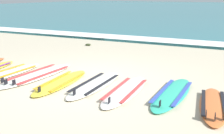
% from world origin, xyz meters
% --- Properties ---
extents(ground_plane, '(80.00, 80.00, 0.00)m').
position_xyz_m(ground_plane, '(0.00, 0.00, 0.00)').
color(ground_plane, '#C1B599').
extents(wave_foam_strip, '(80.00, 1.24, 0.11)m').
position_xyz_m(wave_foam_strip, '(0.00, 6.04, 0.06)').
color(wave_foam_strip, white).
rests_on(wave_foam_strip, ground).
extents(surfboard_2, '(0.56, 2.22, 0.18)m').
position_xyz_m(surfboard_2, '(-2.03, -0.35, 0.04)').
color(surfboard_2, silver).
rests_on(surfboard_2, ground).
extents(surfboard_3, '(0.70, 2.54, 0.18)m').
position_xyz_m(surfboard_3, '(-1.28, -0.15, 0.04)').
color(surfboard_3, silver).
rests_on(surfboard_3, ground).
extents(surfboard_4, '(0.71, 2.14, 0.18)m').
position_xyz_m(surfboard_4, '(-0.41, -0.39, 0.04)').
color(surfboard_4, yellow).
rests_on(surfboard_4, ground).
extents(surfboard_5, '(0.61, 2.19, 0.18)m').
position_xyz_m(surfboard_5, '(0.35, -0.20, 0.04)').
color(surfboard_5, silver).
rests_on(surfboard_5, ground).
extents(surfboard_6, '(0.68, 2.19, 0.18)m').
position_xyz_m(surfboard_6, '(1.11, -0.30, 0.04)').
color(surfboard_6, white).
rests_on(surfboard_6, ground).
extents(surfboard_7, '(0.57, 2.21, 0.18)m').
position_xyz_m(surfboard_7, '(2.01, -0.04, 0.04)').
color(surfboard_7, '#2DB793').
rests_on(surfboard_7, ground).
extents(surfboard_8, '(0.77, 1.97, 0.18)m').
position_xyz_m(surfboard_8, '(2.82, -0.32, 0.04)').
color(surfboard_8, orange).
rests_on(surfboard_8, ground).
extents(seaweed_clump_near_shoreline, '(0.22, 0.18, 0.08)m').
position_xyz_m(seaweed_clump_near_shoreline, '(-2.37, 4.08, 0.04)').
color(seaweed_clump_near_shoreline, '#2D381E').
rests_on(seaweed_clump_near_shoreline, ground).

